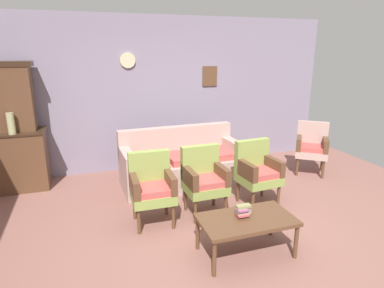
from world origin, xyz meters
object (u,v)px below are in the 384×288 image
object	(u,v)px
armchair_by_doorway	(152,185)
book_stack_on_table	(243,211)
vase_on_cabinet	(11,123)
floral_couch	(182,164)
armchair_near_couch_end	(204,178)
side_cabinet	(9,161)
armchair_row_middle	(257,170)
wingback_chair_by_fireplace	(312,146)
coffee_table	(246,222)

from	to	relation	value
armchair_by_doorway	book_stack_on_table	distance (m)	1.22
vase_on_cabinet	floral_couch	xyz separation A→B (m)	(2.46, -0.42, -0.76)
floral_couch	armchair_near_couch_end	distance (m)	1.08
armchair_near_couch_end	side_cabinet	bearing A→B (deg)	147.16
armchair_by_doorway	armchair_row_middle	distance (m)	1.51
book_stack_on_table	wingback_chair_by_fireplace	bearing A→B (deg)	38.48
floral_couch	armchair_near_couch_end	world-z (taller)	same
vase_on_cabinet	armchair_by_doorway	xyz separation A→B (m)	(1.74, -1.52, -0.59)
armchair_by_doorway	armchair_near_couch_end	size ratio (longest dim) A/B	1.00
side_cabinet	vase_on_cabinet	size ratio (longest dim) A/B	3.64
armchair_near_couch_end	coffee_table	xyz separation A→B (m)	(0.10, -1.02, -0.12)
wingback_chair_by_fireplace	side_cabinet	bearing A→B (deg)	170.11
armchair_row_middle	wingback_chair_by_fireplace	bearing A→B (deg)	27.09
floral_couch	side_cabinet	bearing A→B (deg)	166.80
coffee_table	side_cabinet	bearing A→B (deg)	135.00
armchair_row_middle	wingback_chair_by_fireplace	world-z (taller)	same
side_cabinet	armchair_by_doorway	distance (m)	2.54
armchair_row_middle	floral_couch	bearing A→B (deg)	127.87
armchair_by_doorway	armchair_row_middle	world-z (taller)	same
vase_on_cabinet	armchair_by_doorway	distance (m)	2.38
armchair_by_doorway	armchair_row_middle	bearing A→B (deg)	2.79
vase_on_cabinet	coffee_table	world-z (taller)	vase_on_cabinet
side_cabinet	armchair_near_couch_end	bearing A→B (deg)	-32.84
book_stack_on_table	vase_on_cabinet	bearing A→B (deg)	135.58
armchair_row_middle	coffee_table	bearing A→B (deg)	-123.99
armchair_by_doorway	wingback_chair_by_fireplace	bearing A→B (deg)	15.66
floral_couch	armchair_row_middle	xyz separation A→B (m)	(0.80, -1.02, 0.17)
floral_couch	wingback_chair_by_fireplace	bearing A→B (deg)	-6.10
floral_couch	armchair_row_middle	bearing A→B (deg)	-52.13
armchair_by_doorway	wingback_chair_by_fireplace	world-z (taller)	same
armchair_near_couch_end	coffee_table	world-z (taller)	armchair_near_couch_end
floral_couch	book_stack_on_table	world-z (taller)	floral_couch
armchair_near_couch_end	vase_on_cabinet	bearing A→B (deg)	148.73
armchair_near_couch_end	coffee_table	size ratio (longest dim) A/B	0.90
side_cabinet	wingback_chair_by_fireplace	size ratio (longest dim) A/B	1.28
side_cabinet	coffee_table	distance (m)	3.80
side_cabinet	coffee_table	size ratio (longest dim) A/B	1.16
wingback_chair_by_fireplace	coffee_table	bearing A→B (deg)	-140.60
coffee_table	wingback_chair_by_fireplace	bearing A→B (deg)	39.40
vase_on_cabinet	armchair_row_middle	size ratio (longest dim) A/B	0.35
side_cabinet	armchair_by_doorway	world-z (taller)	side_cabinet
vase_on_cabinet	armchair_row_middle	distance (m)	3.61
armchair_by_doorway	armchair_row_middle	size ratio (longest dim) A/B	1.00
side_cabinet	floral_couch	size ratio (longest dim) A/B	0.59
side_cabinet	wingback_chair_by_fireplace	distance (m)	4.99
vase_on_cabinet	armchair_near_couch_end	xyz separation A→B (m)	(2.44, -1.48, -0.59)
vase_on_cabinet	armchair_row_middle	bearing A→B (deg)	-23.96
side_cabinet	vase_on_cabinet	bearing A→B (deg)	-52.24
coffee_table	armchair_near_couch_end	bearing A→B (deg)	95.52
armchair_by_doorway	book_stack_on_table	world-z (taller)	armchair_by_doorway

